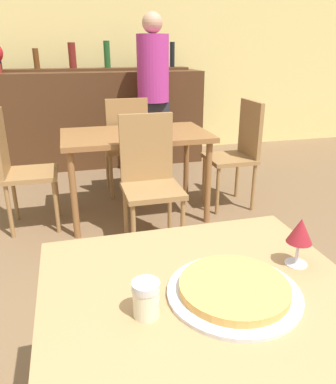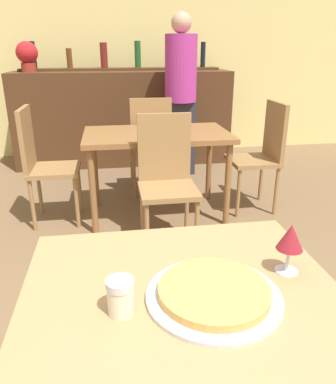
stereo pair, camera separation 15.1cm
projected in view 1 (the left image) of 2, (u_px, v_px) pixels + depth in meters
wall_back at (87, 45)px, 4.72m from camera, size 8.00×0.05×2.80m
dining_table_near at (205, 320)px, 1.07m from camera, size 0.91×0.86×0.73m
dining_table_far at (136, 143)px, 3.06m from camera, size 1.18×0.71×0.73m
bar_counter at (95, 119)px, 4.57m from camera, size 2.60×0.56×1.11m
bar_back_shelf at (92, 65)px, 4.48m from camera, size 2.39×0.24×0.34m
chair_far_side_front at (150, 174)px, 2.64m from camera, size 0.40×0.40×0.95m
chair_far_side_back at (126, 141)px, 3.57m from camera, size 0.40×0.40×0.95m
chair_far_side_left at (18, 163)px, 2.88m from camera, size 0.40×0.40×0.95m
chair_far_side_right at (239, 148)px, 3.33m from camera, size 0.40×0.40×0.95m
pizza_tray at (234, 289)px, 1.04m from camera, size 0.37×0.37×0.04m
cheese_shaker at (146, 299)px, 0.95m from camera, size 0.07×0.07×0.10m
person_standing at (153, 91)px, 4.06m from camera, size 0.34×0.34×1.72m
wine_glass at (300, 232)px, 1.15m from camera, size 0.08×0.08×0.16m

